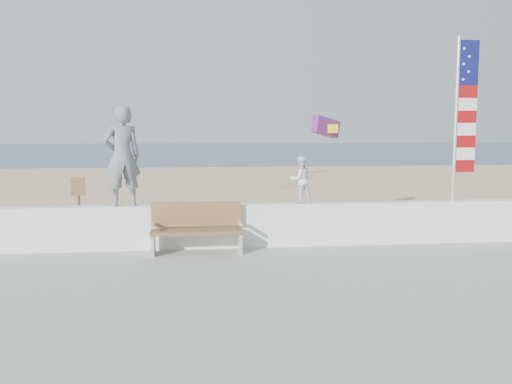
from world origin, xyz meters
TOP-DOWN VIEW (x-y plane):
  - ground at (0.00, 0.00)m, footprint 220.00×220.00m
  - sand at (0.00, 9.00)m, footprint 90.00×40.00m
  - boardwalk at (0.00, -4.00)m, footprint 50.00×12.40m
  - seawall at (0.00, 2.00)m, footprint 30.00×0.35m
  - adult at (-2.48, 2.00)m, footprint 0.85×0.69m
  - child at (1.16, 2.00)m, footprint 0.56×0.49m
  - bench at (-1.01, 1.55)m, footprint 1.80×0.57m
  - flag at (4.66, 2.00)m, footprint 0.50×0.08m
  - parafoil_kite at (2.57, 5.47)m, footprint 0.91×0.66m
  - sign at (-3.70, 3.59)m, footprint 0.32×0.07m

SIDE VIEW (x-z plane):
  - ground at x=0.00m, z-range 0.00..0.00m
  - sand at x=0.00m, z-range 0.00..0.08m
  - boardwalk at x=0.00m, z-range 0.08..0.18m
  - seawall at x=0.00m, z-range 0.18..1.08m
  - bench at x=-1.01m, z-range 0.19..1.19m
  - sign at x=-3.70m, z-range 0.21..1.67m
  - child at x=1.16m, z-range 1.08..2.07m
  - adult at x=-2.48m, z-range 1.08..3.09m
  - parafoil_kite at x=2.57m, z-range 2.38..3.01m
  - flag at x=4.66m, z-range 1.24..4.74m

